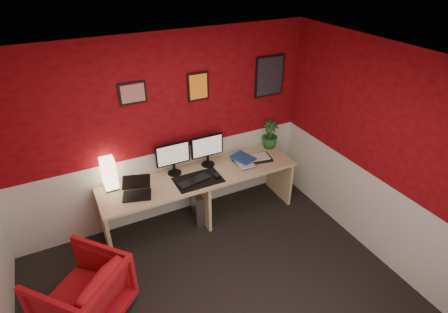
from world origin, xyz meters
TOP-DOWN VIEW (x-y plane):
  - ground at (0.00, 0.00)m, footprint 4.00×3.50m
  - ceiling at (0.00, 0.00)m, footprint 4.00×3.50m
  - wall_back at (0.00, 1.75)m, footprint 4.00×0.01m
  - wall_right at (2.00, 0.00)m, footprint 0.01×3.50m
  - wainscot_back at (0.00, 1.75)m, footprint 4.00×0.01m
  - wainscot_right at (2.00, 0.00)m, footprint 0.01×3.50m
  - desk at (0.35, 1.41)m, footprint 2.60×0.65m
  - shoji_lamp at (-0.73, 1.62)m, footprint 0.16×0.16m
  - laptop at (-0.50, 1.33)m, footprint 0.38×0.32m
  - monitor_left at (0.07, 1.59)m, footprint 0.45×0.06m
  - monitor_right at (0.55, 1.59)m, footprint 0.45×0.06m
  - desk_mat at (0.29, 1.31)m, footprint 0.60×0.38m
  - keyboard at (0.23, 1.30)m, footprint 0.44×0.23m
  - mouse at (0.52, 1.26)m, footprint 0.07×0.10m
  - book_bottom at (0.90, 1.38)m, footprint 0.25×0.32m
  - book_middle at (0.88, 1.37)m, footprint 0.24×0.31m
  - book_top at (0.90, 1.40)m, footprint 0.31×0.37m
  - zen_tray at (1.23, 1.41)m, footprint 0.39×0.31m
  - potted_plant at (1.56, 1.64)m, footprint 0.25×0.25m
  - pc_tower at (0.36, 1.46)m, footprint 0.28×0.48m
  - armchair at (-1.31, 0.53)m, footprint 1.07×1.07m
  - art_left at (-0.30, 1.74)m, footprint 0.32×0.02m
  - art_center at (0.51, 1.74)m, footprint 0.28×0.02m
  - art_right at (1.55, 1.74)m, footprint 0.44×0.02m

SIDE VIEW (x-z plane):
  - ground at x=0.00m, z-range -0.01..0.01m
  - pc_tower at x=0.36m, z-range 0.00..0.45m
  - armchair at x=-1.31m, z-range 0.00..0.70m
  - desk at x=0.35m, z-range 0.00..0.73m
  - wainscot_back at x=0.00m, z-range 0.00..1.00m
  - wainscot_right at x=2.00m, z-range 0.00..1.00m
  - desk_mat at x=0.29m, z-range 0.73..0.74m
  - book_bottom at x=0.90m, z-range 0.73..0.76m
  - keyboard at x=0.23m, z-range 0.74..0.75m
  - zen_tray at x=1.23m, z-range 0.73..0.76m
  - mouse at x=0.52m, z-range 0.74..0.77m
  - book_middle at x=0.88m, z-range 0.76..0.78m
  - book_top at x=0.90m, z-range 0.78..0.81m
  - laptop at x=-0.50m, z-range 0.73..0.95m
  - shoji_lamp at x=-0.73m, z-range 0.73..1.13m
  - potted_plant at x=1.56m, z-range 0.73..1.15m
  - monitor_left at x=0.07m, z-range 0.73..1.31m
  - monitor_right at x=0.55m, z-range 0.73..1.31m
  - wall_back at x=0.00m, z-range 0.00..2.50m
  - wall_right at x=2.00m, z-range 0.00..2.50m
  - art_right at x=1.55m, z-range 1.50..2.06m
  - art_center at x=0.51m, z-range 1.62..1.98m
  - art_left at x=-0.30m, z-range 1.72..1.98m
  - ceiling at x=0.00m, z-range 2.50..2.50m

